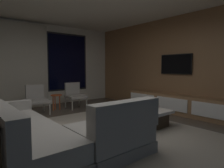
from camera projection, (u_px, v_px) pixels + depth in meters
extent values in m
plane|color=#473D33|center=(94.00, 137.00, 3.57)|extent=(9.20, 9.20, 0.00)
cube|color=silver|center=(29.00, 65.00, 6.29)|extent=(6.60, 0.12, 2.70)
cube|color=black|center=(67.00, 62.00, 7.05)|extent=(1.52, 0.02, 2.02)
cube|color=black|center=(68.00, 62.00, 7.04)|extent=(1.40, 0.03, 1.90)
cube|color=#BCB5A3|center=(12.00, 66.00, 5.81)|extent=(2.10, 0.12, 2.60)
cube|color=#8E6642|center=(186.00, 64.00, 5.39)|extent=(0.12, 7.80, 2.70)
cube|color=gray|center=(112.00, 134.00, 3.72)|extent=(3.20, 3.80, 0.01)
cube|color=gray|center=(24.00, 147.00, 2.89)|extent=(0.90, 2.50, 0.18)
cube|color=#9E9991|center=(23.00, 133.00, 2.87)|extent=(0.86, 2.42, 0.24)
cube|color=#9E9991|center=(6.00, 107.00, 3.74)|extent=(0.90, 0.20, 0.18)
cube|color=gray|center=(109.00, 147.00, 2.89)|extent=(1.10, 0.90, 0.18)
cube|color=#9E9991|center=(109.00, 133.00, 2.87)|extent=(1.07, 0.86, 0.24)
cube|color=#9E9991|center=(126.00, 116.00, 2.57)|extent=(1.10, 0.20, 0.40)
cube|color=#B2A893|center=(10.00, 121.00, 2.47)|extent=(0.10, 0.36, 0.36)
cube|color=#362719|center=(136.00, 119.00, 4.21)|extent=(1.00, 1.00, 0.30)
cube|color=white|center=(136.00, 111.00, 4.20)|extent=(1.16, 1.16, 0.06)
cube|color=#C38AD5|center=(130.00, 110.00, 4.12)|extent=(0.25, 0.21, 0.03)
cube|color=#71535F|center=(130.00, 109.00, 4.11)|extent=(0.29, 0.19, 0.02)
cube|color=#9A4385|center=(130.00, 107.00, 4.13)|extent=(0.20, 0.15, 0.03)
cylinder|color=#B2ADA0|center=(87.00, 102.00, 6.06)|extent=(0.04, 0.04, 0.36)
cylinder|color=#B2ADA0|center=(72.00, 104.00, 5.78)|extent=(0.04, 0.04, 0.36)
cylinder|color=#B2ADA0|center=(79.00, 100.00, 6.46)|extent=(0.04, 0.04, 0.36)
cylinder|color=#B2ADA0|center=(65.00, 102.00, 6.18)|extent=(0.04, 0.04, 0.36)
cube|color=#9E9991|center=(76.00, 96.00, 6.11)|extent=(0.57, 0.58, 0.08)
cube|color=#9E9991|center=(72.00, 88.00, 6.28)|extent=(0.49, 0.10, 0.38)
cylinder|color=#B2ADA0|center=(50.00, 108.00, 5.25)|extent=(0.04, 0.04, 0.36)
cylinder|color=#B2ADA0|center=(31.00, 110.00, 4.96)|extent=(0.04, 0.04, 0.36)
cylinder|color=#B2ADA0|center=(44.00, 105.00, 5.65)|extent=(0.04, 0.04, 0.36)
cylinder|color=#B2ADA0|center=(26.00, 107.00, 5.36)|extent=(0.04, 0.04, 0.36)
cube|color=#9E9991|center=(38.00, 101.00, 5.29)|extent=(0.56, 0.58, 0.08)
cube|color=#9E9991|center=(35.00, 92.00, 5.46)|extent=(0.49, 0.10, 0.38)
cylinder|color=#BF4C1E|center=(53.00, 103.00, 5.71)|extent=(0.03, 0.03, 0.46)
cylinder|color=#BF4C1E|center=(60.00, 102.00, 5.84)|extent=(0.03, 0.03, 0.46)
cylinder|color=#BF4C1E|center=(55.00, 102.00, 5.85)|extent=(0.03, 0.03, 0.46)
cylinder|color=#BF4C1E|center=(56.00, 95.00, 5.76)|extent=(0.32, 0.32, 0.02)
cube|color=#8E6642|center=(176.00, 104.00, 5.38)|extent=(0.44, 3.10, 0.52)
cube|color=white|center=(211.00, 111.00, 4.43)|extent=(0.02, 0.93, 0.33)
cube|color=white|center=(171.00, 104.00, 5.23)|extent=(0.02, 0.93, 0.33)
cube|color=white|center=(142.00, 99.00, 6.04)|extent=(0.02, 0.93, 0.33)
cube|color=#39281A|center=(206.00, 115.00, 4.71)|extent=(0.33, 0.68, 0.19)
cube|color=#D18490|center=(218.00, 118.00, 4.51)|extent=(0.03, 0.04, 0.16)
cube|color=slate|center=(214.00, 117.00, 4.57)|extent=(0.03, 0.04, 0.15)
cube|color=#B8CF49|center=(211.00, 116.00, 4.62)|extent=(0.03, 0.04, 0.19)
cube|color=#B75A9A|center=(208.00, 115.00, 4.68)|extent=(0.03, 0.04, 0.18)
cube|color=slate|center=(205.00, 115.00, 4.74)|extent=(0.03, 0.04, 0.18)
cube|color=#4A6DB1|center=(202.00, 114.00, 4.80)|extent=(0.03, 0.04, 0.17)
cube|color=#41765B|center=(199.00, 114.00, 4.85)|extent=(0.03, 0.04, 0.15)
cube|color=pink|center=(196.00, 114.00, 4.91)|extent=(0.03, 0.04, 0.16)
cube|color=black|center=(176.00, 64.00, 5.52)|extent=(0.04, 0.96, 0.56)
cube|color=black|center=(176.00, 64.00, 5.52)|extent=(0.05, 0.92, 0.52)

